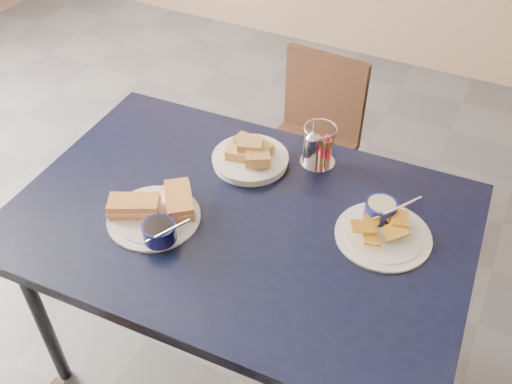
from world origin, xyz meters
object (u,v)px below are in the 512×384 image
at_px(dining_table, 241,231).
at_px(condiment_caddy, 317,148).
at_px(chair_far, 313,131).
at_px(sandwich_plate, 156,213).
at_px(plantain_plate, 382,225).
at_px(bread_basket, 250,156).

xyz_separation_m(dining_table, condiment_caddy, (0.10, 0.32, 0.12)).
relative_size(chair_far, sandwich_plate, 2.51).
bearing_deg(dining_table, plantain_plate, 18.27).
height_order(dining_table, chair_far, chair_far).
distance_m(plantain_plate, bread_basket, 0.47).
relative_size(plantain_plate, bread_basket, 1.12).
xyz_separation_m(sandwich_plate, bread_basket, (0.12, 0.34, 0.00)).
bearing_deg(condiment_caddy, bread_basket, -152.51).
bearing_deg(plantain_plate, condiment_caddy, 144.16).
xyz_separation_m(bread_basket, condiment_caddy, (0.18, 0.09, 0.03)).
height_order(bread_basket, condiment_caddy, condiment_caddy).
bearing_deg(plantain_plate, chair_far, 122.72).
xyz_separation_m(dining_table, chair_far, (-0.11, 0.88, -0.25)).
height_order(sandwich_plate, plantain_plate, same).
bearing_deg(bread_basket, dining_table, -70.22).
xyz_separation_m(chair_far, plantain_plate, (0.49, -0.76, 0.33)).
distance_m(bread_basket, condiment_caddy, 0.21).
height_order(chair_far, condiment_caddy, condiment_caddy).
height_order(dining_table, plantain_plate, plantain_plate).
relative_size(sandwich_plate, condiment_caddy, 2.22).
bearing_deg(dining_table, condiment_caddy, 72.37).
xyz_separation_m(dining_table, plantain_plate, (0.37, 0.12, 0.08)).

